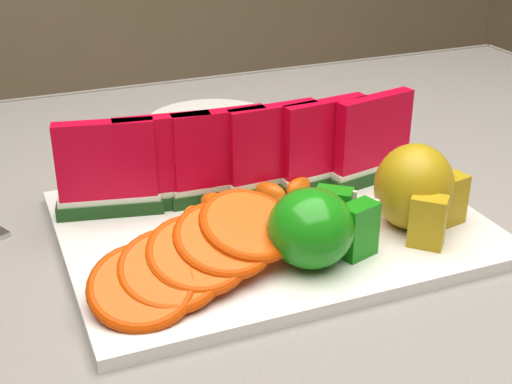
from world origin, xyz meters
TOP-DOWN VIEW (x-y plane):
  - table at (0.00, 0.00)m, footprint 1.40×0.90m
  - tablecloth at (0.00, 0.00)m, footprint 1.53×1.03m
  - platter at (0.08, -0.01)m, footprint 0.40×0.30m
  - apple_cluster at (0.09, -0.09)m, footprint 0.11×0.09m
  - pear_cluster at (0.21, -0.07)m, footprint 0.10×0.11m
  - side_plate at (0.12, 0.29)m, footprint 0.21×0.21m
  - watermelon_row at (0.08, 0.05)m, footprint 0.39×0.07m
  - orange_fan_front at (-0.02, -0.08)m, footprint 0.21×0.14m
  - orange_fan_back at (0.04, 0.12)m, footprint 0.25×0.11m
  - tangerine_segments at (0.06, 0.02)m, footprint 0.16×0.06m

SIDE VIEW (x-z plane):
  - table at x=0.00m, z-range 0.28..1.03m
  - tablecloth at x=0.00m, z-range 0.62..0.82m
  - side_plate at x=0.12m, z-range 0.76..0.77m
  - platter at x=0.08m, z-range 0.76..0.77m
  - tangerine_segments at x=0.06m, z-range 0.77..0.79m
  - orange_fan_back at x=0.04m, z-range 0.77..0.81m
  - orange_fan_front at x=-0.02m, z-range 0.77..0.82m
  - apple_cluster at x=0.09m, z-range 0.77..0.84m
  - pear_cluster at x=0.21m, z-range 0.77..0.85m
  - watermelon_row at x=0.08m, z-range 0.77..0.87m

